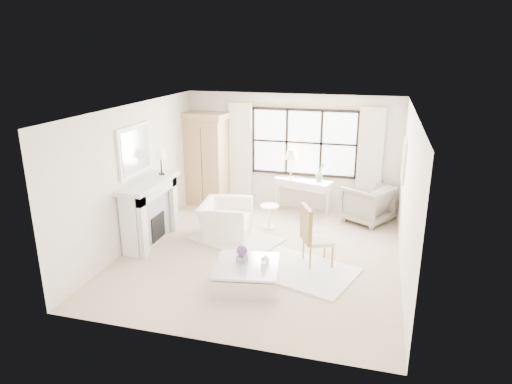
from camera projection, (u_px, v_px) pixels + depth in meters
The scene contains 32 objects.
floor at pixel (261, 254), 8.54m from camera, with size 5.50×5.50×0.00m, color #C4AD91.
ceiling at pixel (262, 109), 7.71m from camera, with size 5.50×5.50×0.00m, color white.
wall_back at pixel (291, 152), 10.65m from camera, with size 5.00×5.00×0.00m, color silver.
wall_front at pixel (205, 248), 5.60m from camera, with size 5.00×5.00×0.00m, color white.
wall_left at pixel (135, 175), 8.75m from camera, with size 5.50×5.50×0.00m, color beige.
wall_right at pixel (408, 197), 7.50m from camera, with size 5.50×5.50×0.00m, color white.
window_pane at pixel (304, 143), 10.48m from camera, with size 2.40×0.02×1.50m, color white.
window_frame at pixel (304, 143), 10.47m from camera, with size 2.50×0.04×1.50m, color black, non-canonical shape.
curtain_rod at pixel (305, 105), 10.16m from camera, with size 0.04×0.04×3.30m, color #B58D3F.
curtain_left at pixel (241, 155), 10.90m from camera, with size 0.55×0.10×2.47m, color silver.
curtain_right at pixel (369, 163), 10.14m from camera, with size 0.55×0.10×2.47m, color beige.
fireplace at pixel (149, 211), 8.91m from camera, with size 0.58×1.66×1.26m.
mirror_frame at pixel (135, 150), 8.60m from camera, with size 0.05×1.15×0.95m, color white.
mirror_glass at pixel (136, 150), 8.59m from camera, with size 0.02×1.00×0.80m, color #B5B8C0.
art_frame at pixel (404, 161), 9.01m from camera, with size 0.04×0.62×0.82m, color white.
art_canvas at pixel (403, 161), 9.01m from camera, with size 0.01×0.52×0.72m, color #BBAF91.
mantel_lamp at pixel (161, 155), 9.01m from camera, with size 0.22×0.22×0.51m.
armoire at pixel (206, 158), 10.97m from camera, with size 1.22×0.87×2.24m.
console_table at pixel (303, 196), 10.55m from camera, with size 1.37×0.80×0.80m.
console_lamp at pixel (291, 155), 10.34m from camera, with size 0.28×0.28×0.69m.
orchid_plant at pixel (320, 172), 10.26m from camera, with size 0.23×0.19×0.42m, color #5A774F.
side_table at pixel (270, 213), 9.68m from camera, with size 0.40×0.40×0.51m.
rug_left at pixel (236, 239), 9.16m from camera, with size 1.65×1.16×0.03m, color silver.
rug_right at pixel (303, 271), 7.85m from camera, with size 1.70×1.27×0.03m, color white.
club_armchair at pixel (226, 219), 9.29m from camera, with size 1.09×0.95×0.71m, color white.
wingback_chair at pixel (367, 204), 10.01m from camera, with size 0.89×0.92×0.84m, color gray.
french_chair at pixel (316, 248), 8.04m from camera, with size 0.64×0.64×1.08m.
coffee_table at pixel (247, 276), 7.35m from camera, with size 1.15×1.15×0.38m.
planter_box at pixel (242, 259), 7.37m from camera, with size 0.15×0.15×0.11m, color gray.
planter_flowers at pixel (242, 251), 7.32m from camera, with size 0.17×0.17×0.17m, color #64317C.
pillar_candle at pixel (264, 266), 7.11m from camera, with size 0.08×0.08×0.12m, color white.
coffee_vase at pixel (265, 259), 7.33m from camera, with size 0.15×0.15×0.15m, color silver.
Camera 1 is at (1.95, -7.53, 3.71)m, focal length 32.00 mm.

